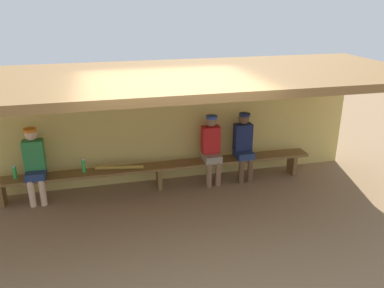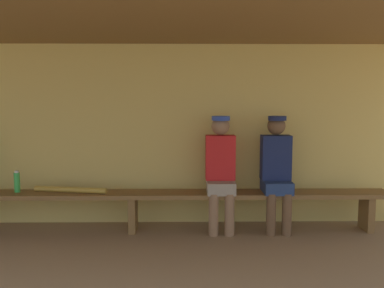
{
  "view_description": "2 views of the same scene",
  "coord_description": "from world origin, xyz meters",
  "px_view_note": "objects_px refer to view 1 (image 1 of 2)",
  "views": [
    {
      "loc": [
        -0.99,
        -5.08,
        3.41
      ],
      "look_at": [
        0.52,
        1.07,
        1.01
      ],
      "focal_mm": 36.58,
      "sensor_mm": 36.0,
      "label": 1
    },
    {
      "loc": [
        0.62,
        -3.28,
        1.56
      ],
      "look_at": [
        0.68,
        1.08,
        1.08
      ],
      "focal_mm": 39.54,
      "sensor_mm": 36.0,
      "label": 2
    }
  ],
  "objects_px": {
    "player_leftmost": "(244,143)",
    "water_bottle_orange": "(15,172)",
    "bench": "(159,169)",
    "player_in_blue": "(211,146)",
    "baseball_bat": "(119,167)",
    "player_with_sunglasses": "(34,162)",
    "water_bottle_green": "(84,166)"
  },
  "relations": [
    {
      "from": "bench",
      "to": "player_leftmost",
      "type": "distance_m",
      "value": 1.71
    },
    {
      "from": "bench",
      "to": "player_leftmost",
      "type": "height_order",
      "value": "player_leftmost"
    },
    {
      "from": "water_bottle_green",
      "to": "baseball_bat",
      "type": "relative_size",
      "value": 0.29
    },
    {
      "from": "player_with_sunglasses",
      "to": "water_bottle_orange",
      "type": "bearing_deg",
      "value": 172.82
    },
    {
      "from": "water_bottle_green",
      "to": "bench",
      "type": "bearing_deg",
      "value": -1.23
    },
    {
      "from": "player_with_sunglasses",
      "to": "baseball_bat",
      "type": "relative_size",
      "value": 1.54
    },
    {
      "from": "player_leftmost",
      "to": "baseball_bat",
      "type": "xyz_separation_m",
      "value": [
        -2.39,
        -0.0,
        -0.25
      ]
    },
    {
      "from": "player_with_sunglasses",
      "to": "water_bottle_orange",
      "type": "xyz_separation_m",
      "value": [
        -0.35,
        0.04,
        -0.17
      ]
    },
    {
      "from": "player_leftmost",
      "to": "baseball_bat",
      "type": "bearing_deg",
      "value": -179.91
    },
    {
      "from": "player_leftmost",
      "to": "player_in_blue",
      "type": "height_order",
      "value": "same"
    },
    {
      "from": "bench",
      "to": "water_bottle_orange",
      "type": "relative_size",
      "value": 25.36
    },
    {
      "from": "player_leftmost",
      "to": "water_bottle_green",
      "type": "xyz_separation_m",
      "value": [
        -3.02,
        0.03,
        -0.17
      ]
    },
    {
      "from": "player_leftmost",
      "to": "water_bottle_orange",
      "type": "bearing_deg",
      "value": 179.39
    },
    {
      "from": "player_in_blue",
      "to": "baseball_bat",
      "type": "xyz_separation_m",
      "value": [
        -1.74,
        -0.0,
        -0.25
      ]
    },
    {
      "from": "player_in_blue",
      "to": "water_bottle_green",
      "type": "distance_m",
      "value": 2.37
    },
    {
      "from": "player_with_sunglasses",
      "to": "water_bottle_green",
      "type": "height_order",
      "value": "player_with_sunglasses"
    },
    {
      "from": "water_bottle_orange",
      "to": "baseball_bat",
      "type": "distance_m",
      "value": 1.78
    },
    {
      "from": "water_bottle_orange",
      "to": "bench",
      "type": "bearing_deg",
      "value": -1.1
    },
    {
      "from": "player_with_sunglasses",
      "to": "player_leftmost",
      "type": "relative_size",
      "value": 1.0
    },
    {
      "from": "player_with_sunglasses",
      "to": "baseball_bat",
      "type": "bearing_deg",
      "value": -0.14
    },
    {
      "from": "player_in_blue",
      "to": "baseball_bat",
      "type": "bearing_deg",
      "value": -179.88
    },
    {
      "from": "player_in_blue",
      "to": "baseball_bat",
      "type": "distance_m",
      "value": 1.76
    },
    {
      "from": "player_with_sunglasses",
      "to": "player_in_blue",
      "type": "xyz_separation_m",
      "value": [
        3.17,
        0.0,
        0.0
      ]
    },
    {
      "from": "baseball_bat",
      "to": "player_leftmost",
      "type": "bearing_deg",
      "value": 9.7
    },
    {
      "from": "player_in_blue",
      "to": "water_bottle_green",
      "type": "relative_size",
      "value": 5.31
    },
    {
      "from": "player_leftmost",
      "to": "player_in_blue",
      "type": "relative_size",
      "value": 1.0
    },
    {
      "from": "water_bottle_green",
      "to": "baseball_bat",
      "type": "bearing_deg",
      "value": -2.65
    },
    {
      "from": "bench",
      "to": "water_bottle_green",
      "type": "distance_m",
      "value": 1.36
    },
    {
      "from": "player_with_sunglasses",
      "to": "water_bottle_green",
      "type": "xyz_separation_m",
      "value": [
        0.8,
        0.03,
        -0.17
      ]
    },
    {
      "from": "player_leftmost",
      "to": "water_bottle_orange",
      "type": "height_order",
      "value": "player_leftmost"
    },
    {
      "from": "baseball_bat",
      "to": "bench",
      "type": "bearing_deg",
      "value": 9.62
    },
    {
      "from": "player_leftmost",
      "to": "water_bottle_green",
      "type": "distance_m",
      "value": 3.02
    }
  ]
}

